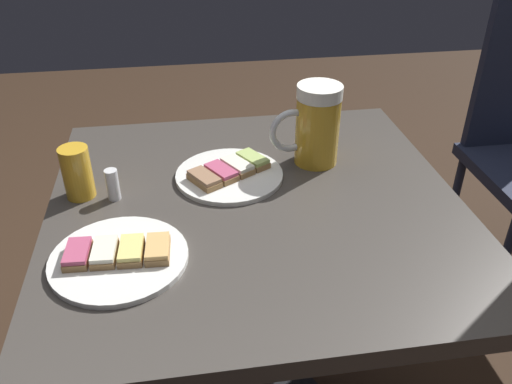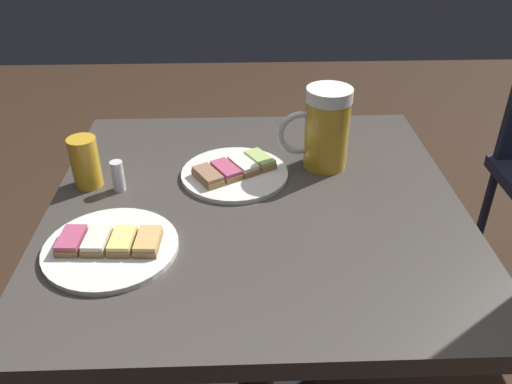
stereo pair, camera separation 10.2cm
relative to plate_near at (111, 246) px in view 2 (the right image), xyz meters
name	(u,v)px [view 2 (the right image)]	position (x,y,z in m)	size (l,w,h in m)	color
cafe_table	(256,259)	(0.15, -0.25, -0.16)	(0.79, 0.80, 0.73)	black
plate_near	(111,246)	(0.00, 0.00, 0.00)	(0.23, 0.23, 0.03)	white
plate_far	(235,172)	(0.24, -0.21, 0.00)	(0.22, 0.22, 0.03)	white
beer_mug	(325,128)	(0.28, -0.40, 0.08)	(0.10, 0.15, 0.18)	gold
beer_glass_small	(85,162)	(0.22, 0.09, 0.04)	(0.06, 0.06, 0.11)	gold
salt_shaker	(118,176)	(0.20, 0.02, 0.02)	(0.03, 0.03, 0.06)	silver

